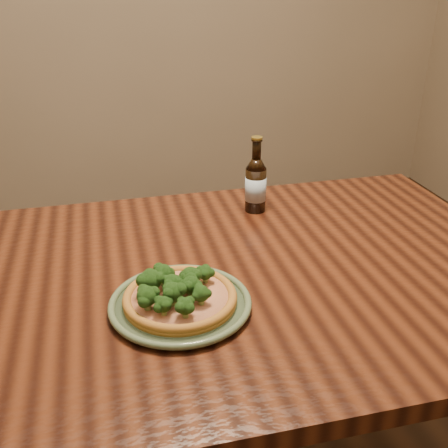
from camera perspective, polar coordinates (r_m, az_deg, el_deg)
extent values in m
cube|color=#441E0E|center=(1.14, -5.07, -6.56)|extent=(1.60, 0.90, 0.04)
cylinder|color=#441E0E|center=(1.87, 16.25, -7.08)|extent=(0.07, 0.07, 0.71)
cylinder|color=#546747|center=(1.03, -4.77, -8.84)|extent=(0.25, 0.25, 0.01)
torus|color=#546747|center=(1.02, -4.78, -8.51)|extent=(0.28, 0.28, 0.01)
torus|color=#546747|center=(1.03, -4.78, -8.56)|extent=(0.22, 0.22, 0.01)
cylinder|color=#A96E26|center=(1.02, -4.79, -8.28)|extent=(0.22, 0.22, 0.01)
torus|color=#A96E26|center=(1.02, -4.81, -7.91)|extent=(0.22, 0.22, 0.02)
cylinder|color=beige|center=(1.02, -4.81, -7.91)|extent=(0.19, 0.19, 0.01)
sphere|color=#2C591C|center=(1.01, -5.67, -6.41)|extent=(0.05, 0.05, 0.04)
sphere|color=#2C591C|center=(0.97, -8.38, -7.77)|extent=(0.05, 0.05, 0.04)
sphere|color=#2C591C|center=(1.00, -3.61, -6.66)|extent=(0.05, 0.05, 0.04)
sphere|color=#2C591C|center=(1.02, -3.70, -5.69)|extent=(0.05, 0.05, 0.04)
sphere|color=#2C591C|center=(1.04, -2.06, -5.31)|extent=(0.04, 0.04, 0.03)
sphere|color=#2C591C|center=(1.04, -6.64, -5.35)|extent=(0.05, 0.05, 0.04)
sphere|color=#2C591C|center=(0.96, -6.59, -8.67)|extent=(0.04, 0.04, 0.03)
sphere|color=#2C591C|center=(0.98, -2.49, -7.57)|extent=(0.04, 0.04, 0.03)
sphere|color=#2C591C|center=(0.98, -5.56, -7.39)|extent=(0.05, 0.05, 0.04)
sphere|color=#2C591C|center=(1.01, -8.00, -6.07)|extent=(0.06, 0.06, 0.04)
sphere|color=#2C591C|center=(0.95, -4.25, -8.91)|extent=(0.04, 0.04, 0.03)
cylinder|color=black|center=(1.41, 3.45, 3.74)|extent=(0.06, 0.06, 0.12)
cone|color=black|center=(1.38, 3.53, 6.57)|extent=(0.06, 0.06, 0.03)
cylinder|color=black|center=(1.37, 3.58, 8.15)|extent=(0.02, 0.02, 0.05)
torus|color=black|center=(1.36, 3.60, 9.08)|extent=(0.03, 0.03, 0.00)
cylinder|color=#A58C33|center=(1.36, 3.61, 9.33)|extent=(0.03, 0.03, 0.01)
cylinder|color=#ADC2D0|center=(1.41, 3.45, 3.89)|extent=(0.06, 0.06, 0.06)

